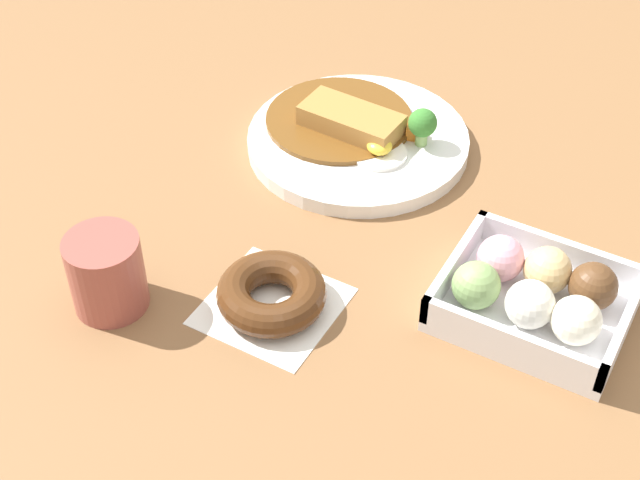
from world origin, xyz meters
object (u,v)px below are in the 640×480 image
(donut_box, at_px, (536,295))
(chocolate_ring_donut, at_px, (272,294))
(coffee_mug, at_px, (106,273))
(curry_plate, at_px, (357,136))

(donut_box, relative_size, chocolate_ring_donut, 1.40)
(donut_box, bearing_deg, coffee_mug, 27.20)
(curry_plate, bearing_deg, chocolate_ring_donut, 100.10)
(donut_box, distance_m, chocolate_ring_donut, 0.25)
(curry_plate, relative_size, chocolate_ring_donut, 2.06)
(chocolate_ring_donut, xyz_separation_m, coffee_mug, (0.14, 0.07, 0.02))
(curry_plate, xyz_separation_m, coffee_mug, (0.09, 0.34, 0.03))
(chocolate_ring_donut, bearing_deg, coffee_mug, 27.18)
(donut_box, xyz_separation_m, coffee_mug, (0.36, 0.19, 0.01))
(curry_plate, xyz_separation_m, donut_box, (-0.27, 0.16, 0.01))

